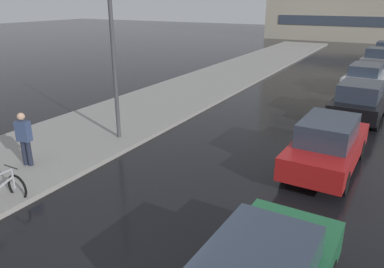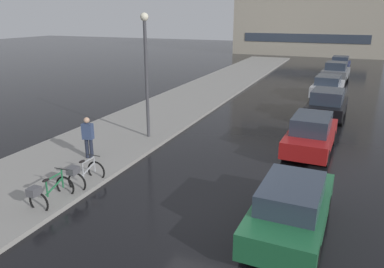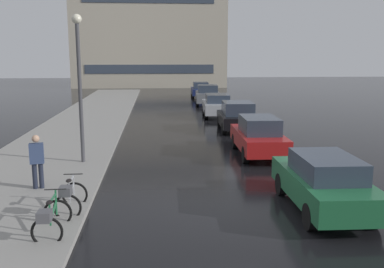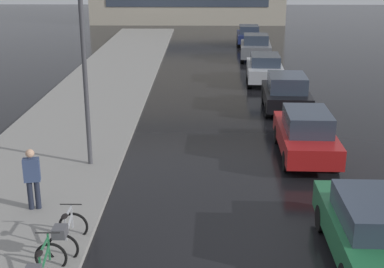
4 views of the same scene
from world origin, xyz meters
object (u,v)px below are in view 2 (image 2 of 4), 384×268
Objects in this scene: car_black at (327,104)px; car_navy at (340,64)px; bicycle_second at (84,174)px; bicycle_nearest at (48,192)px; car_silver at (328,87)px; pedestrian at (88,137)px; car_grey at (336,72)px; streetlamp at (146,64)px; car_red at (311,134)px; car_green at (291,208)px.

car_black is 18.71m from car_navy.
bicycle_nearest is at bearing -95.79° from bicycle_second.
pedestrian is at bearing -116.14° from car_silver.
car_silver is at bearing -91.24° from car_navy.
car_grey is 20.46m from streetlamp.
bicycle_second is at bearing -109.82° from car_silver.
streetlamp reaches higher than car_silver.
car_black is (6.76, 13.44, 0.33)m from bicycle_nearest.
car_red is 24.45m from car_navy.
car_green is 1.10× the size of car_grey.
streetlamp is at bearing -119.00° from car_silver.
car_grey reaches higher than car_black.
car_red reaches higher than car_silver.
bicycle_second is at bearing 84.21° from bicycle_nearest.
car_navy is (0.20, 24.45, -0.05)m from car_red.
bicycle_second is 18.59m from car_silver.
car_green reaches higher than bicycle_second.
car_red is at bearing -92.26° from car_black.
car_silver is 2.35× the size of pedestrian.
car_green is 9.25m from streetlamp.
pedestrian reaches higher than car_green.
streetlamp reaches higher than car_black.
pedestrian is at bearing -103.87° from streetlamp.
car_silver is at bearing 90.45° from car_red.
car_grey is at bearing 90.60° from car_black.
car_red is at bearing -90.47° from car_navy.
pedestrian reaches higher than car_silver.
car_navy is (0.01, 30.88, -0.02)m from car_green.
pedestrian is (-1.30, 1.99, 0.50)m from bicycle_second.
car_silver is 13.24m from car_navy.
bicycle_nearest is 1.09× the size of bicycle_second.
pedestrian is (-7.61, -15.50, 0.21)m from car_silver.
car_grey is 0.70× the size of streetlamp.
car_navy reaches higher than bicycle_nearest.
car_silver reaches higher than bicycle_second.
streetlamp reaches higher than bicycle_nearest.
car_black is at bearing 89.81° from car_green.
streetlamp reaches higher than car_navy.
car_grey reaches higher than car_silver.
pedestrian reaches higher than car_black.
car_grey reaches higher than car_green.
car_silver is 1.07× the size of car_grey.
streetlamp is (-0.51, 5.20, 2.88)m from bicycle_second.
car_navy is (0.10, 6.47, -0.08)m from car_grey.
car_red is 1.12× the size of car_navy.
car_silver is at bearing 61.00° from streetlamp.
bicycle_second is 0.75× the size of pedestrian.
streetlamp is (0.79, 3.21, 2.38)m from pedestrian.
car_green is (6.72, 1.27, 0.30)m from bicycle_nearest.
car_navy is at bearing 89.53° from car_red.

